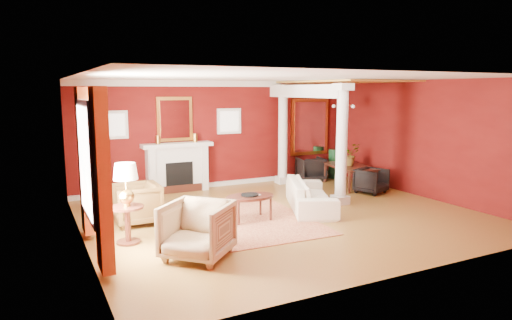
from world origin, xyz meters
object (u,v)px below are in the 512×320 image
coffee_table (250,198)px  side_table (126,190)px  sofa (311,190)px  armchair_stripe (197,228)px  armchair_leopard (137,202)px  dining_table (351,170)px

coffee_table → side_table: side_table is taller
sofa → armchair_stripe: bearing=142.3°
sofa → coffee_table: 1.63m
sofa → armchair_leopard: size_ratio=2.47×
armchair_leopard → armchair_stripe: bearing=11.5°
armchair_leopard → side_table: 1.28m
side_table → dining_table: bearing=17.6°
coffee_table → dining_table: dining_table is taller
armchair_stripe → side_table: size_ratio=0.70×
sofa → dining_table: (2.34, 1.53, 0.04)m
sofa → side_table: bearing=121.5°
armchair_leopard → side_table: side_table is taller
coffee_table → armchair_stripe: bearing=-137.5°
sofa → side_table: (-4.13, -0.52, 0.51)m
coffee_table → dining_table: size_ratio=0.61×
armchair_stripe → side_table: (-0.84, 1.23, 0.44)m
sofa → armchair_stripe: 3.73m
armchair_stripe → side_table: bearing=170.0°
side_table → dining_table: 6.81m
coffee_table → dining_table: bearing=23.8°
sofa → coffee_table: sofa is taller
armchair_stripe → coffee_table: bearing=88.0°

